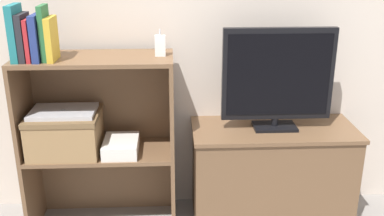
% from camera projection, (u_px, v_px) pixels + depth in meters
% --- Properties ---
extents(tv_stand, '(0.86, 0.38, 0.53)m').
position_uv_depth(tv_stand, '(271.00, 173.00, 2.43)').
color(tv_stand, brown).
rests_on(tv_stand, ground_plane).
extents(tv, '(0.56, 0.14, 0.52)m').
position_uv_depth(tv, '(278.00, 77.00, 2.24)').
color(tv, black).
rests_on(tv, tv_stand).
extents(bookshelf_lower_tier, '(0.76, 0.33, 0.44)m').
position_uv_depth(bookshelf_lower_tier, '(104.00, 172.00, 2.42)').
color(bookshelf_lower_tier, brown).
rests_on(bookshelf_lower_tier, ground_plane).
extents(bookshelf_upper_tier, '(0.76, 0.33, 0.49)m').
position_uv_depth(bookshelf_upper_tier, '(98.00, 89.00, 2.26)').
color(bookshelf_upper_tier, brown).
rests_on(bookshelf_upper_tier, bookshelf_lower_tier).
extents(book_teal, '(0.03, 0.15, 0.25)m').
position_uv_depth(book_teal, '(16.00, 33.00, 2.03)').
color(book_teal, '#1E7075').
rests_on(book_teal, bookshelf_upper_tier).
extents(book_charcoal, '(0.03, 0.15, 0.22)m').
position_uv_depth(book_charcoal, '(24.00, 37.00, 2.04)').
color(book_charcoal, '#232328').
rests_on(book_charcoal, bookshelf_upper_tier).
extents(book_crimson, '(0.02, 0.14, 0.19)m').
position_uv_depth(book_crimson, '(30.00, 40.00, 2.04)').
color(book_crimson, '#B22328').
rests_on(book_crimson, bookshelf_upper_tier).
extents(book_navy, '(0.03, 0.16, 0.21)m').
position_uv_depth(book_navy, '(38.00, 38.00, 2.04)').
color(book_navy, navy).
rests_on(book_navy, bookshelf_upper_tier).
extents(book_forest, '(0.02, 0.12, 0.25)m').
position_uv_depth(book_forest, '(45.00, 33.00, 2.03)').
color(book_forest, '#286638').
rests_on(book_forest, bookshelf_upper_tier).
extents(book_mustard, '(0.03, 0.15, 0.20)m').
position_uv_depth(book_mustard, '(52.00, 39.00, 2.04)').
color(book_mustard, gold).
rests_on(book_mustard, bookshelf_upper_tier).
extents(baby_monitor, '(0.05, 0.04, 0.13)m').
position_uv_depth(baby_monitor, '(160.00, 46.00, 2.14)').
color(baby_monitor, white).
rests_on(baby_monitor, bookshelf_upper_tier).
extents(storage_basket_left, '(0.35, 0.29, 0.21)m').
position_uv_depth(storage_basket_left, '(65.00, 131.00, 2.25)').
color(storage_basket_left, '#937047').
rests_on(storage_basket_left, bookshelf_lower_tier).
extents(laptop, '(0.32, 0.22, 0.02)m').
position_uv_depth(laptop, '(63.00, 112.00, 2.21)').
color(laptop, '#BCBCC1').
rests_on(laptop, storage_basket_left).
extents(magazine_stack, '(0.17, 0.23, 0.07)m').
position_uv_depth(magazine_stack, '(121.00, 146.00, 2.27)').
color(magazine_stack, silver).
rests_on(magazine_stack, bookshelf_lower_tier).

